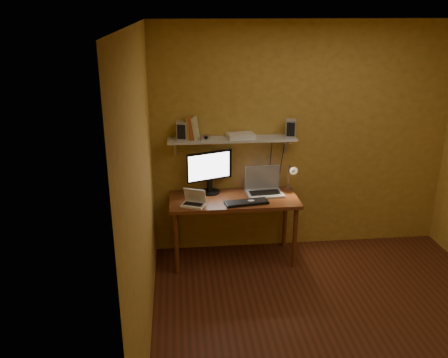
{
  "coord_description": "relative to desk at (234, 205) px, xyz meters",
  "views": [
    {
      "loc": [
        -1.41,
        -3.46,
        2.72
      ],
      "look_at": [
        -0.94,
        1.18,
        1.01
      ],
      "focal_mm": 38.0,
      "sensor_mm": 36.0,
      "label": 1
    }
  ],
  "objects": [
    {
      "name": "router",
      "position": [
        0.1,
        0.2,
        0.73
      ],
      "size": [
        0.31,
        0.23,
        0.05
      ],
      "primitive_type": "cube",
      "rotation": [
        0.0,
        0.0,
        0.14
      ],
      "color": "white",
      "rests_on": "wall_shelf"
    },
    {
      "name": "netbook",
      "position": [
        -0.44,
        -0.14,
        0.14
      ],
      "size": [
        0.28,
        0.25,
        0.18
      ],
      "rotation": [
        0.0,
        0.0,
        -0.41
      ],
      "color": "white",
      "rests_on": "desk"
    },
    {
      "name": "laptop",
      "position": [
        0.35,
        0.13,
        0.16
      ],
      "size": [
        0.42,
        0.31,
        0.3
      ],
      "rotation": [
        0.0,
        0.0,
        0.08
      ],
      "color": "#96999E",
      "rests_on": "desk"
    },
    {
      "name": "keyboard",
      "position": [
        0.12,
        -0.16,
        0.1
      ],
      "size": [
        0.48,
        0.22,
        0.02
      ],
      "primitive_type": "cube",
      "rotation": [
        0.0,
        0.0,
        0.15
      ],
      "color": "black",
      "rests_on": "desk"
    },
    {
      "name": "books",
      "position": [
        -0.43,
        0.21,
        0.83
      ],
      "size": [
        0.16,
        0.17,
        0.24
      ],
      "color": "#C07D23",
      "rests_on": "wall_shelf"
    },
    {
      "name": "mouse",
      "position": [
        0.17,
        -0.15,
        0.1
      ],
      "size": [
        0.09,
        0.06,
        0.03
      ],
      "primitive_type": "ellipsoid",
      "rotation": [
        0.0,
        0.0,
        0.0
      ],
      "color": "white",
      "rests_on": "desk"
    },
    {
      "name": "wall_shelf",
      "position": [
        0.0,
        0.19,
        0.69
      ],
      "size": [
        1.4,
        0.25,
        0.21
      ],
      "color": "silver",
      "rests_on": "room"
    },
    {
      "name": "desk_lamp",
      "position": [
        0.66,
        0.13,
        0.29
      ],
      "size": [
        0.09,
        0.23,
        0.38
      ],
      "color": "silver",
      "rests_on": "desk"
    },
    {
      "name": "shelf_camera",
      "position": [
        -0.29,
        0.14,
        0.74
      ],
      "size": [
        0.11,
        0.07,
        0.06
      ],
      "color": "silver",
      "rests_on": "wall_shelf"
    },
    {
      "name": "speaker_left",
      "position": [
        -0.54,
        0.18,
        0.81
      ],
      "size": [
        0.13,
        0.13,
        0.2
      ],
      "primitive_type": "cube",
      "rotation": [
        0.0,
        0.0,
        -0.21
      ],
      "color": "#96999E",
      "rests_on": "wall_shelf"
    },
    {
      "name": "room",
      "position": [
        0.82,
        -1.28,
        0.64
      ],
      "size": [
        3.44,
        3.24,
        2.64
      ],
      "color": "#592516",
      "rests_on": "ground"
    },
    {
      "name": "desk",
      "position": [
        0.0,
        0.0,
        0.0
      ],
      "size": [
        1.4,
        0.6,
        0.75
      ],
      "color": "brown",
      "rests_on": "ground"
    },
    {
      "name": "monitor",
      "position": [
        -0.25,
        0.19,
        0.35
      ],
      "size": [
        0.51,
        0.29,
        0.48
      ],
      "rotation": [
        0.0,
        0.0,
        0.34
      ],
      "color": "black",
      "rests_on": "desk"
    },
    {
      "name": "speaker_right",
      "position": [
        0.64,
        0.18,
        0.81
      ],
      "size": [
        0.13,
        0.13,
        0.19
      ],
      "primitive_type": "cube",
      "rotation": [
        0.0,
        0.0,
        -0.23
      ],
      "color": "#96999E",
      "rests_on": "wall_shelf"
    }
  ]
}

